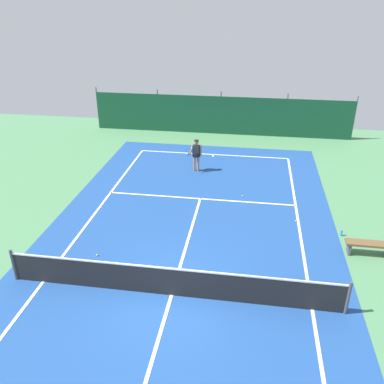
{
  "coord_description": "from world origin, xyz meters",
  "views": [
    {
      "loc": [
        2.06,
        -9.33,
        8.16
      ],
      "look_at": [
        -0.19,
        5.22,
        0.9
      ],
      "focal_mm": 37.89,
      "sensor_mm": 36.0,
      "label": 1
    }
  ],
  "objects_px": {
    "tennis_ball_near_player": "(243,196)",
    "water_bottle": "(341,233)",
    "tennis_player": "(196,153)",
    "tennis_ball_midcourt": "(296,221)",
    "tennis_net": "(171,282)",
    "tennis_ball_by_sideline": "(97,255)",
    "parked_car": "(263,114)",
    "courtside_bench": "(370,246)"
  },
  "relations": [
    {
      "from": "tennis_ball_midcourt",
      "to": "tennis_ball_by_sideline",
      "type": "xyz_separation_m",
      "value": [
        -6.95,
        -3.44,
        0.0
      ]
    },
    {
      "from": "tennis_ball_near_player",
      "to": "tennis_ball_by_sideline",
      "type": "relative_size",
      "value": 1.0
    },
    {
      "from": "tennis_ball_near_player",
      "to": "tennis_ball_midcourt",
      "type": "relative_size",
      "value": 1.0
    },
    {
      "from": "tennis_net",
      "to": "parked_car",
      "type": "bearing_deg",
      "value": 81.5
    },
    {
      "from": "tennis_net",
      "to": "tennis_player",
      "type": "relative_size",
      "value": 6.17
    },
    {
      "from": "courtside_bench",
      "to": "water_bottle",
      "type": "distance_m",
      "value": 1.35
    },
    {
      "from": "tennis_ball_by_sideline",
      "to": "parked_car",
      "type": "xyz_separation_m",
      "value": [
        5.62,
        16.34,
        0.81
      ]
    },
    {
      "from": "water_bottle",
      "to": "tennis_ball_near_player",
      "type": "bearing_deg",
      "value": 144.61
    },
    {
      "from": "tennis_net",
      "to": "tennis_player",
      "type": "height_order",
      "value": "tennis_player"
    },
    {
      "from": "courtside_bench",
      "to": "water_bottle",
      "type": "relative_size",
      "value": 6.67
    },
    {
      "from": "tennis_ball_near_player",
      "to": "parked_car",
      "type": "distance_m",
      "value": 11.08
    },
    {
      "from": "tennis_net",
      "to": "tennis_ball_near_player",
      "type": "xyz_separation_m",
      "value": [
        1.83,
        6.91,
        -0.48
      ]
    },
    {
      "from": "tennis_ball_midcourt",
      "to": "tennis_ball_near_player",
      "type": "bearing_deg",
      "value": 139.17
    },
    {
      "from": "tennis_net",
      "to": "water_bottle",
      "type": "distance_m",
      "value": 7.03
    },
    {
      "from": "tennis_net",
      "to": "parked_car",
      "type": "distance_m",
      "value": 18.13
    },
    {
      "from": "tennis_net",
      "to": "parked_car",
      "type": "xyz_separation_m",
      "value": [
        2.68,
        17.93,
        0.33
      ]
    },
    {
      "from": "tennis_player",
      "to": "tennis_ball_midcourt",
      "type": "distance_m",
      "value": 6.51
    },
    {
      "from": "parked_car",
      "to": "courtside_bench",
      "type": "relative_size",
      "value": 2.69
    },
    {
      "from": "courtside_bench",
      "to": "tennis_net",
      "type": "bearing_deg",
      "value": -153.84
    },
    {
      "from": "tennis_ball_midcourt",
      "to": "water_bottle",
      "type": "xyz_separation_m",
      "value": [
        1.59,
        -0.8,
        0.09
      ]
    },
    {
      "from": "tennis_player",
      "to": "tennis_net",
      "type": "bearing_deg",
      "value": 103.42
    },
    {
      "from": "tennis_player",
      "to": "tennis_ball_near_player",
      "type": "height_order",
      "value": "tennis_player"
    },
    {
      "from": "tennis_ball_midcourt",
      "to": "parked_car",
      "type": "distance_m",
      "value": 13.0
    },
    {
      "from": "tennis_player",
      "to": "tennis_ball_midcourt",
      "type": "bearing_deg",
      "value": 145.76
    },
    {
      "from": "parked_car",
      "to": "tennis_ball_by_sideline",
      "type": "bearing_deg",
      "value": -105.45
    },
    {
      "from": "tennis_net",
      "to": "courtside_bench",
      "type": "relative_size",
      "value": 6.33
    },
    {
      "from": "tennis_ball_near_player",
      "to": "water_bottle",
      "type": "bearing_deg",
      "value": -35.39
    },
    {
      "from": "tennis_ball_near_player",
      "to": "tennis_ball_midcourt",
      "type": "bearing_deg",
      "value": -40.83
    },
    {
      "from": "parked_car",
      "to": "tennis_player",
      "type": "bearing_deg",
      "value": -107.91
    },
    {
      "from": "courtside_bench",
      "to": "tennis_player",
      "type": "bearing_deg",
      "value": 137.4
    },
    {
      "from": "tennis_ball_by_sideline",
      "to": "courtside_bench",
      "type": "bearing_deg",
      "value": 9.29
    },
    {
      "from": "tennis_ball_midcourt",
      "to": "parked_car",
      "type": "height_order",
      "value": "parked_car"
    },
    {
      "from": "tennis_ball_by_sideline",
      "to": "tennis_player",
      "type": "bearing_deg",
      "value": 73.74
    },
    {
      "from": "parked_car",
      "to": "water_bottle",
      "type": "height_order",
      "value": "parked_car"
    },
    {
      "from": "tennis_net",
      "to": "tennis_ball_by_sideline",
      "type": "bearing_deg",
      "value": 151.63
    },
    {
      "from": "tennis_player",
      "to": "tennis_ball_by_sideline",
      "type": "distance_m",
      "value": 8.28
    },
    {
      "from": "tennis_net",
      "to": "courtside_bench",
      "type": "height_order",
      "value": "tennis_net"
    },
    {
      "from": "tennis_ball_midcourt",
      "to": "tennis_ball_by_sideline",
      "type": "distance_m",
      "value": 7.76
    },
    {
      "from": "tennis_net",
      "to": "water_bottle",
      "type": "relative_size",
      "value": 42.17
    },
    {
      "from": "tennis_ball_midcourt",
      "to": "courtside_bench",
      "type": "xyz_separation_m",
      "value": [
        2.3,
        -1.92,
        0.34
      ]
    },
    {
      "from": "tennis_ball_near_player",
      "to": "tennis_ball_by_sideline",
      "type": "xyz_separation_m",
      "value": [
        -4.77,
        -5.32,
        0.0
      ]
    },
    {
      "from": "tennis_ball_near_player",
      "to": "water_bottle",
      "type": "relative_size",
      "value": 0.28
    }
  ]
}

